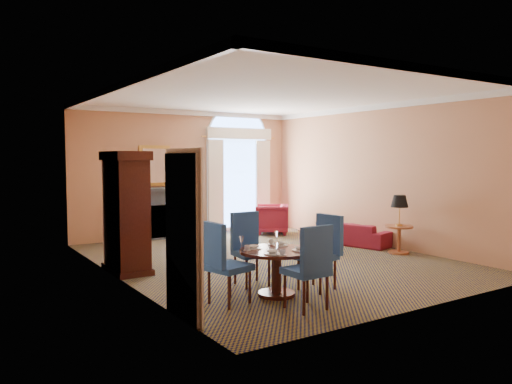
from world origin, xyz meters
TOP-DOWN VIEW (x-y plane):
  - ground at (0.00, 0.00)m, footprint 7.50×7.50m
  - room_envelope at (-0.03, 0.67)m, footprint 6.04×7.52m
  - armoire at (-2.72, 0.47)m, footprint 0.61×1.08m
  - dining_table at (-1.40, -2.20)m, footprint 1.08×1.08m
  - dining_chair_north at (-1.37, -1.38)m, footprint 0.54×0.55m
  - dining_chair_south at (-1.44, -3.04)m, footprint 0.52×0.54m
  - dining_chair_east at (-0.58, -2.27)m, footprint 0.62×0.62m
  - dining_chair_west at (-2.27, -2.16)m, footprint 0.61×0.61m
  - sofa at (2.55, 0.32)m, footprint 1.13×1.88m
  - armchair at (1.91, 2.68)m, footprint 1.18×1.18m
  - coffee_table at (1.53, 0.30)m, footprint 0.92×0.65m
  - side_table at (2.60, -0.98)m, footprint 0.58×0.58m

SIDE VIEW (x-z plane):
  - ground at x=0.00m, z-range 0.00..0.00m
  - sofa at x=2.55m, z-range 0.00..0.51m
  - armchair at x=1.91m, z-range 0.00..0.78m
  - coffee_table at x=1.53m, z-range 0.03..0.76m
  - dining_table at x=-1.40m, z-range 0.07..0.95m
  - dining_chair_north at x=-1.37m, z-range 0.08..1.21m
  - dining_chair_south at x=-1.44m, z-range 0.08..1.21m
  - dining_chair_east at x=-0.58m, z-range 0.08..1.21m
  - dining_chair_west at x=-2.27m, z-range 0.08..1.21m
  - side_table at x=2.60m, z-range 0.17..1.37m
  - armoire at x=-2.72m, z-range -0.04..2.07m
  - room_envelope at x=-0.03m, z-range 0.78..4.23m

